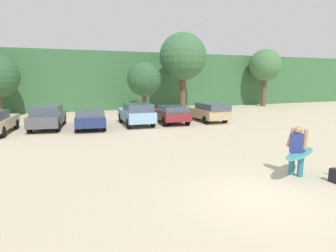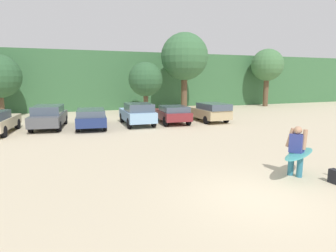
# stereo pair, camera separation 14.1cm
# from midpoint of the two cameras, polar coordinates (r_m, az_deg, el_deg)

# --- Properties ---
(ground_plane) EXTENTS (120.00, 120.00, 0.00)m
(ground_plane) POSITION_cam_midpoint_polar(r_m,az_deg,el_deg) (8.70, 17.36, -13.50)
(ground_plane) COLOR #C1B293
(hillside_ridge) EXTENTS (108.00, 12.00, 6.13)m
(hillside_ridge) POSITION_cam_midpoint_polar(r_m,az_deg,el_deg) (36.64, -13.46, 8.80)
(hillside_ridge) COLOR #38663D
(hillside_ridge) RESTS_ON ground_plane
(tree_ridge_back) EXTENTS (3.23, 3.23, 4.87)m
(tree_ridge_back) POSITION_cam_midpoint_polar(r_m,az_deg,el_deg) (27.56, -4.92, 9.21)
(tree_ridge_back) COLOR brown
(tree_ridge_back) RESTS_ON ground_plane
(tree_center_right) EXTENTS (4.70, 4.70, 7.84)m
(tree_center_right) POSITION_cam_midpoint_polar(r_m,az_deg,el_deg) (29.39, 2.85, 13.57)
(tree_center_right) COLOR brown
(tree_center_right) RESTS_ON ground_plane
(tree_far_right) EXTENTS (3.76, 3.76, 6.80)m
(tree_far_right) POSITION_cam_midpoint_polar(r_m,az_deg,el_deg) (36.72, 18.69, 11.34)
(tree_far_right) COLOR brown
(tree_far_right) RESTS_ON ground_plane
(parked_car_dark_gray) EXTENTS (2.50, 4.82, 1.54)m
(parked_car_dark_gray) POSITION_cam_midpoint_polar(r_m,az_deg,el_deg) (20.85, -23.06, 1.79)
(parked_car_dark_gray) COLOR #4C4F54
(parked_car_dark_gray) RESTS_ON ground_plane
(parked_car_navy) EXTENTS (2.34, 4.95, 1.33)m
(parked_car_navy) POSITION_cam_midpoint_polar(r_m,az_deg,el_deg) (20.05, -15.46, 1.70)
(parked_car_navy) COLOR navy
(parked_car_navy) RESTS_ON ground_plane
(parked_car_sky_blue) EXTENTS (2.03, 4.40, 1.61)m
(parked_car_sky_blue) POSITION_cam_midpoint_polar(r_m,az_deg,el_deg) (20.64, -6.50, 2.50)
(parked_car_sky_blue) COLOR #84ADD1
(parked_car_sky_blue) RESTS_ON ground_plane
(parked_car_maroon) EXTENTS (2.24, 4.09, 1.34)m
(parked_car_maroon) POSITION_cam_midpoint_polar(r_m,az_deg,el_deg) (21.39, 0.50, 2.53)
(parked_car_maroon) COLOR maroon
(parked_car_maroon) RESTS_ON ground_plane
(parked_car_tan) EXTENTS (1.98, 4.56, 1.47)m
(parked_car_tan) POSITION_cam_midpoint_polar(r_m,az_deg,el_deg) (22.68, 7.64, 2.93)
(parked_car_tan) COLOR tan
(parked_car_tan) RESTS_ON ground_plane
(person_adult) EXTENTS (0.47, 0.70, 1.74)m
(person_adult) POSITION_cam_midpoint_polar(r_m,az_deg,el_deg) (10.73, 24.03, -4.01)
(person_adult) COLOR teal
(person_adult) RESTS_ON ground_plane
(surfboard_teal) EXTENTS (2.30, 1.70, 0.14)m
(surfboard_teal) POSITION_cam_midpoint_polar(r_m,az_deg,el_deg) (10.70, 24.48, -5.02)
(surfboard_teal) COLOR teal
(backpack_dropped) EXTENTS (0.24, 0.34, 0.45)m
(backpack_dropped) POSITION_cam_midpoint_polar(r_m,az_deg,el_deg) (10.79, 30.10, -8.60)
(backpack_dropped) COLOR black
(backpack_dropped) RESTS_ON ground_plane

